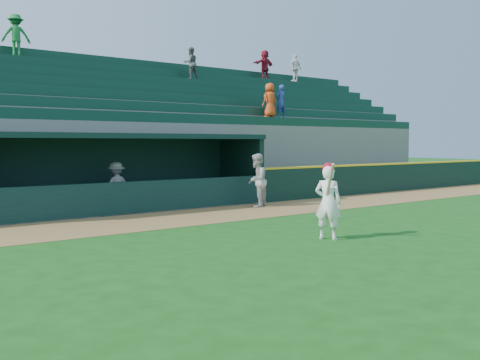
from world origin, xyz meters
The scene contains 9 objects.
ground centered at (0.00, 0.00, 0.00)m, with size 120.00×120.00×0.00m, color #144C13.
warning_track centered at (0.00, 4.90, 0.01)m, with size 40.00×3.00×0.01m, color olive.
field_wall_right centered at (12.25, 6.55, 0.60)m, with size 15.50×0.30×1.20m, color black.
wall_stripe_right centered at (12.25, 6.55, 1.23)m, with size 15.50×0.32×0.06m, color yellow.
dugout_player_front centered at (3.74, 5.62, 0.90)m, with size 0.88×0.68×1.81m, color #AAAAA4.
dugout_player_inside centered at (-0.36, 7.76, 0.78)m, with size 1.00×0.58×1.55m, color #A2A29D.
dugout centered at (0.00, 8.00, 1.36)m, with size 9.40×2.80×2.46m.
stands centered at (0.02, 12.58, 2.39)m, with size 34.50×6.25×7.49m.
batter_at_plate centered at (1.23, -0.04, 0.87)m, with size 0.65×0.81×1.74m.
Camera 1 is at (-7.50, -8.36, 2.17)m, focal length 40.00 mm.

